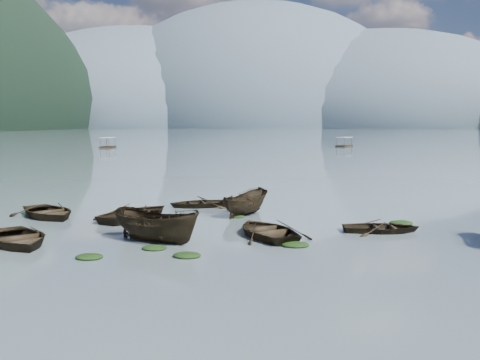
# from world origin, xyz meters

# --- Properties ---
(ground_plane) EXTENTS (2400.00, 2400.00, 0.00)m
(ground_plane) POSITION_xyz_m (0.00, 0.00, 0.00)
(ground_plane) COLOR slate
(haze_mtn_a) EXTENTS (520.00, 520.00, 280.00)m
(haze_mtn_a) POSITION_xyz_m (-260.00, 900.00, 0.00)
(haze_mtn_a) COLOR #475666
(haze_mtn_a) RESTS_ON ground
(haze_mtn_b) EXTENTS (520.00, 520.00, 340.00)m
(haze_mtn_b) POSITION_xyz_m (-60.00, 900.00, 0.00)
(haze_mtn_b) COLOR #475666
(haze_mtn_b) RESTS_ON ground
(haze_mtn_c) EXTENTS (520.00, 520.00, 260.00)m
(haze_mtn_c) POSITION_xyz_m (140.00, 900.00, 0.00)
(haze_mtn_c) COLOR #475666
(haze_mtn_c) RESTS_ON ground
(rowboat_0) EXTENTS (5.64, 5.78, 0.98)m
(rowboat_0) POSITION_xyz_m (-9.08, 2.37, 0.00)
(rowboat_0) COLOR black
(rowboat_0) RESTS_ON ground
(rowboat_1) EXTENTS (5.43, 6.11, 1.05)m
(rowboat_1) POSITION_xyz_m (-5.62, 9.25, 0.00)
(rowboat_1) COLOR black
(rowboat_1) RESTS_ON ground
(rowboat_2) EXTENTS (5.04, 3.67, 1.83)m
(rowboat_2) POSITION_xyz_m (-2.98, 3.52, 0.00)
(rowboat_2) COLOR black
(rowboat_2) RESTS_ON ground
(rowboat_3) EXTENTS (5.09, 5.65, 0.96)m
(rowboat_3) POSITION_xyz_m (1.99, 5.27, 0.00)
(rowboat_3) COLOR black
(rowboat_3) RESTS_ON ground
(rowboat_4) EXTENTS (4.00, 3.00, 0.79)m
(rowboat_4) POSITION_xyz_m (7.63, 6.88, 0.00)
(rowboat_4) COLOR black
(rowboat_4) RESTS_ON ground
(rowboat_6) EXTENTS (5.94, 5.92, 1.01)m
(rowboat_6) POSITION_xyz_m (-10.90, 9.28, 0.00)
(rowboat_6) COLOR black
(rowboat_6) RESTS_ON ground
(rowboat_7) EXTENTS (4.80, 4.15, 0.84)m
(rowboat_7) POSITION_xyz_m (-2.83, 14.10, 0.00)
(rowboat_7) COLOR black
(rowboat_7) RESTS_ON ground
(rowboat_8) EXTENTS (3.25, 4.54, 1.64)m
(rowboat_8) POSITION_xyz_m (0.40, 11.29, 0.00)
(rowboat_8) COLOR black
(rowboat_8) RESTS_ON ground
(weed_clump_0) EXTENTS (1.12, 0.92, 0.24)m
(weed_clump_0) POSITION_xyz_m (-4.93, 0.28, 0.00)
(weed_clump_0) COLOR black
(weed_clump_0) RESTS_ON ground
(weed_clump_1) EXTENTS (1.08, 0.86, 0.24)m
(weed_clump_1) POSITION_xyz_m (-2.73, 2.07, 0.00)
(weed_clump_1) COLOR black
(weed_clump_1) RESTS_ON ground
(weed_clump_2) EXTENTS (1.15, 0.92, 0.25)m
(weed_clump_2) POSITION_xyz_m (-1.07, 0.91, 0.00)
(weed_clump_2) COLOR black
(weed_clump_2) RESTS_ON ground
(weed_clump_3) EXTENTS (0.92, 0.77, 0.20)m
(weed_clump_3) POSITION_xyz_m (-0.01, 10.32, 0.00)
(weed_clump_3) COLOR black
(weed_clump_3) RESTS_ON ground
(weed_clump_4) EXTENTS (1.25, 0.99, 0.26)m
(weed_clump_4) POSITION_xyz_m (3.32, 3.26, 0.00)
(weed_clump_4) COLOR black
(weed_clump_4) RESTS_ON ground
(weed_clump_6) EXTENTS (0.95, 0.79, 0.20)m
(weed_clump_6) POSITION_xyz_m (-6.08, 10.68, 0.00)
(weed_clump_6) COLOR black
(weed_clump_6) RESTS_ON ground
(weed_clump_7) EXTENTS (1.26, 1.01, 0.28)m
(weed_clump_7) POSITION_xyz_m (9.00, 8.99, 0.00)
(weed_clump_7) COLOR black
(weed_clump_7) RESTS_ON ground
(pontoon_left) EXTENTS (2.89, 6.10, 2.28)m
(pontoon_left) POSITION_xyz_m (-38.94, 98.48, 0.00)
(pontoon_left) COLOR black
(pontoon_left) RESTS_ON ground
(pontoon_centre) EXTENTS (4.64, 6.13, 2.17)m
(pontoon_centre) POSITION_xyz_m (15.45, 110.17, 0.00)
(pontoon_centre) COLOR black
(pontoon_centre) RESTS_ON ground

